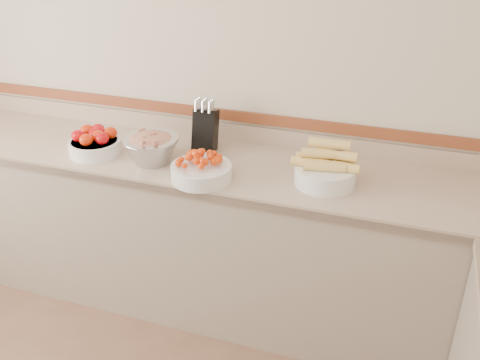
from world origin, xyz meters
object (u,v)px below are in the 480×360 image
(knife_block, at_px, (205,129))
(cherry_tomato_bowl, at_px, (201,169))
(corn_bowl, at_px, (326,170))
(rhubarb_bowl, at_px, (151,147))
(tomato_bowl, at_px, (95,142))

(knife_block, bearing_deg, cherry_tomato_bowl, -71.32)
(knife_block, height_order, cherry_tomato_bowl, knife_block)
(corn_bowl, distance_m, rhubarb_bowl, 0.90)
(knife_block, xyz_separation_m, cherry_tomato_bowl, (0.12, -0.34, -0.06))
(tomato_bowl, relative_size, corn_bowl, 0.85)
(knife_block, xyz_separation_m, tomato_bowl, (-0.54, -0.24, -0.06))
(knife_block, xyz_separation_m, corn_bowl, (0.69, -0.19, -0.05))
(cherry_tomato_bowl, height_order, corn_bowl, corn_bowl)
(knife_block, height_order, rhubarb_bowl, knife_block)
(tomato_bowl, bearing_deg, corn_bowl, 2.31)
(knife_block, relative_size, rhubarb_bowl, 1.01)
(tomato_bowl, distance_m, rhubarb_bowl, 0.34)
(tomato_bowl, relative_size, rhubarb_bowl, 0.96)
(corn_bowl, bearing_deg, knife_block, 164.82)
(rhubarb_bowl, bearing_deg, knife_block, 49.85)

